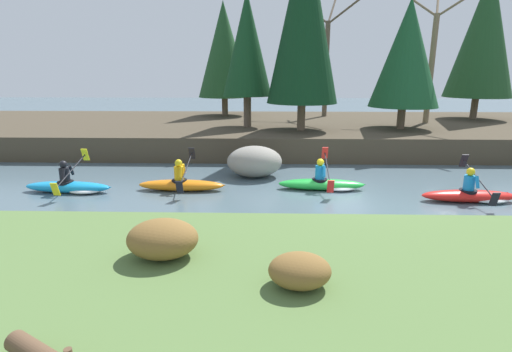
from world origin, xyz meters
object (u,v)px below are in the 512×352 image
Objects in this scene: kayaker_far_back at (71,186)px; boulder_midstream at (255,161)px; kayaker_trailing at (182,184)px; kayaker_lead at (473,195)px; kayaker_middle at (325,184)px.

kayaker_far_back is 6.01m from boulder_midstream.
kayaker_trailing reaches higher than boulder_midstream.
kayaker_lead is 8.68m from kayaker_trailing.
kayaker_middle is (-4.12, 1.09, 0.00)m from kayaker_lead.
kayaker_middle is 4.53m from kayaker_trailing.
kayaker_trailing is 1.42× the size of boulder_midstream.
kayaker_far_back is at bearing 177.60° from kayaker_lead.
boulder_midstream is at bearing 147.81° from kayaker_middle.
kayaker_lead is 1.42× the size of boulder_midstream.
kayaker_middle is 7.94m from kayaker_far_back.
kayaker_far_back is (-7.92, -0.51, 0.00)m from kayaker_middle.
kayaker_lead is 4.26m from kayaker_middle.
kayaker_middle is at bearing -34.30° from boulder_midstream.
kayaker_trailing is 2.87m from boulder_midstream.
kayaker_middle is 1.00× the size of kayaker_far_back.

